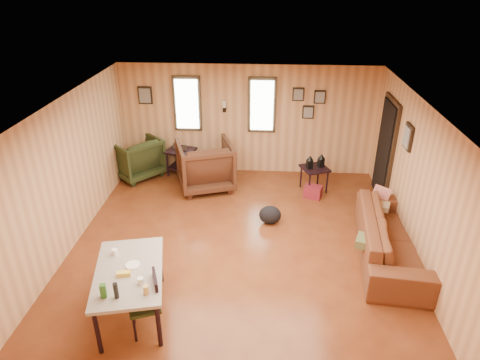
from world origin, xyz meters
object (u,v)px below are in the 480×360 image
object	(u,v)px
recliner_brown	(205,163)
side_table	(315,166)
sofa	(393,231)
dining_table	(129,275)
recliner_green	(136,156)
end_table	(181,157)

from	to	relation	value
recliner_brown	side_table	bearing A→B (deg)	161.94
sofa	dining_table	bearing A→B (deg)	118.56
sofa	recliner_green	distance (m)	5.54
recliner_brown	dining_table	size ratio (longest dim) A/B	0.71
recliner_brown	recliner_green	world-z (taller)	recliner_brown
sofa	dining_table	world-z (taller)	sofa
end_table	recliner_brown	bearing A→B (deg)	-43.48
recliner_brown	side_table	xyz separation A→B (m)	(2.25, 0.01, -0.01)
recliner_green	side_table	distance (m)	3.87
dining_table	recliner_brown	bearing A→B (deg)	70.52
recliner_green	sofa	bearing A→B (deg)	103.80
recliner_green	dining_table	distance (m)	4.33
recliner_brown	recliner_green	size ratio (longest dim) A/B	1.15
side_table	dining_table	distance (m)	4.63
side_table	sofa	bearing A→B (deg)	-65.10
sofa	recliner_green	xyz separation A→B (m)	(-4.87, 2.64, 0.01)
sofa	recliner_brown	world-z (taller)	recliner_brown
recliner_green	end_table	size ratio (longest dim) A/B	1.33
sofa	recliner_brown	bearing A→B (deg)	62.39
side_table	recliner_green	bearing A→B (deg)	173.55
recliner_brown	dining_table	bearing A→B (deg)	64.55
sofa	end_table	distance (m)	4.79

